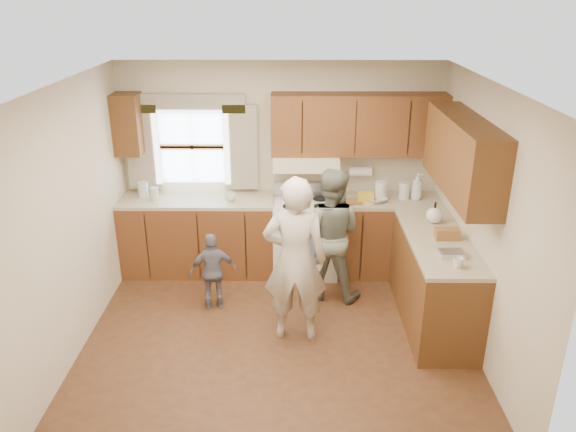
{
  "coord_description": "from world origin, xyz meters",
  "views": [
    {
      "loc": [
        0.14,
        -4.76,
        3.26
      ],
      "look_at": [
        0.1,
        0.4,
        1.15
      ],
      "focal_mm": 35.0,
      "sensor_mm": 36.0,
      "label": 1
    }
  ],
  "objects_px": {
    "stove": "(305,236)",
    "woman_left": "(295,261)",
    "woman_right": "(330,234)",
    "child": "(213,272)"
  },
  "relations": [
    {
      "from": "stove",
      "to": "woman_left",
      "type": "height_order",
      "value": "woman_left"
    },
    {
      "from": "stove",
      "to": "woman_right",
      "type": "relative_size",
      "value": 0.71
    },
    {
      "from": "stove",
      "to": "woman_right",
      "type": "distance_m",
      "value": 0.7
    },
    {
      "from": "woman_right",
      "to": "child",
      "type": "distance_m",
      "value": 1.33
    },
    {
      "from": "stove",
      "to": "woman_left",
      "type": "distance_m",
      "value": 1.46
    },
    {
      "from": "stove",
      "to": "child",
      "type": "xyz_separation_m",
      "value": [
        -1.0,
        -0.87,
        -0.03
      ]
    },
    {
      "from": "woman_left",
      "to": "child",
      "type": "bearing_deg",
      "value": -28.73
    },
    {
      "from": "woman_right",
      "to": "child",
      "type": "height_order",
      "value": "woman_right"
    },
    {
      "from": "stove",
      "to": "woman_right",
      "type": "height_order",
      "value": "woman_right"
    },
    {
      "from": "stove",
      "to": "woman_right",
      "type": "bearing_deg",
      "value": -66.43
    }
  ]
}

